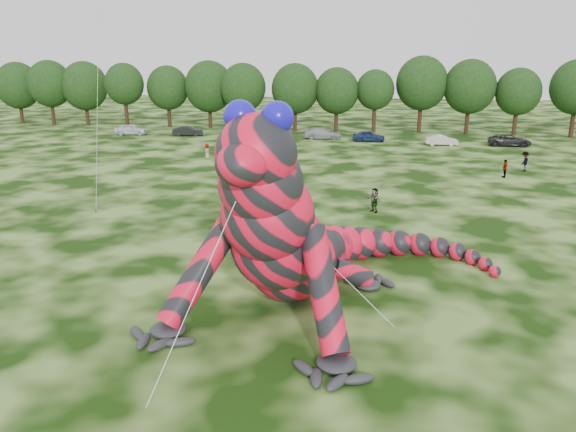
# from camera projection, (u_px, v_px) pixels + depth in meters

# --- Properties ---
(ground) EXTENTS (240.00, 240.00, 0.00)m
(ground) POSITION_uv_depth(u_px,v_px,m) (325.00, 306.00, 25.08)
(ground) COLOR #16330A
(ground) RESTS_ON ground
(inflatable_gecko) EXTENTS (19.09, 21.37, 9.29)m
(inflatable_gecko) POSITION_uv_depth(u_px,v_px,m) (300.00, 197.00, 25.25)
(inflatable_gecko) COLOR red
(inflatable_gecko) RESTS_ON ground
(tree_0) EXTENTS (6.91, 6.22, 9.51)m
(tree_0) POSITION_uv_depth(u_px,v_px,m) (19.00, 93.00, 88.39)
(tree_0) COLOR black
(tree_0) RESTS_ON ground
(tree_1) EXTENTS (6.74, 6.07, 9.81)m
(tree_1) POSITION_uv_depth(u_px,v_px,m) (51.00, 93.00, 86.26)
(tree_1) COLOR black
(tree_1) RESTS_ON ground
(tree_2) EXTENTS (7.04, 6.34, 9.64)m
(tree_2) POSITION_uv_depth(u_px,v_px,m) (85.00, 93.00, 86.12)
(tree_2) COLOR black
(tree_2) RESTS_ON ground
(tree_3) EXTENTS (5.81, 5.23, 9.44)m
(tree_3) POSITION_uv_depth(u_px,v_px,m) (125.00, 95.00, 83.39)
(tree_3) COLOR black
(tree_3) RESTS_ON ground
(tree_4) EXTENTS (6.22, 5.60, 9.06)m
(tree_4) POSITION_uv_depth(u_px,v_px,m) (168.00, 96.00, 84.05)
(tree_4) COLOR black
(tree_4) RESTS_ON ground
(tree_5) EXTENTS (7.16, 6.44, 9.80)m
(tree_5) POSITION_uv_depth(u_px,v_px,m) (209.00, 95.00, 82.66)
(tree_5) COLOR black
(tree_5) RESTS_ON ground
(tree_6) EXTENTS (6.52, 5.86, 9.49)m
(tree_6) POSITION_uv_depth(u_px,v_px,m) (243.00, 97.00, 80.17)
(tree_6) COLOR black
(tree_6) RESTS_ON ground
(tree_7) EXTENTS (6.68, 6.01, 9.48)m
(tree_7) POSITION_uv_depth(u_px,v_px,m) (295.00, 98.00, 79.12)
(tree_7) COLOR black
(tree_7) RESTS_ON ground
(tree_8) EXTENTS (6.14, 5.53, 8.94)m
(tree_8) POSITION_uv_depth(u_px,v_px,m) (337.00, 100.00, 78.44)
(tree_8) COLOR black
(tree_8) RESTS_ON ground
(tree_9) EXTENTS (5.27, 4.74, 8.68)m
(tree_9) POSITION_uv_depth(u_px,v_px,m) (375.00, 101.00, 77.99)
(tree_9) COLOR black
(tree_9) RESTS_ON ground
(tree_10) EXTENTS (7.09, 6.38, 10.50)m
(tree_10) POSITION_uv_depth(u_px,v_px,m) (421.00, 94.00, 77.91)
(tree_10) COLOR black
(tree_10) RESTS_ON ground
(tree_11) EXTENTS (7.01, 6.31, 10.07)m
(tree_11) POSITION_uv_depth(u_px,v_px,m) (469.00, 97.00, 76.60)
(tree_11) COLOR black
(tree_11) RESTS_ON ground
(tree_12) EXTENTS (5.99, 5.39, 8.97)m
(tree_12) POSITION_uv_depth(u_px,v_px,m) (517.00, 102.00, 75.35)
(tree_12) COLOR black
(tree_12) RESTS_ON ground
(tree_13) EXTENTS (6.83, 6.15, 10.13)m
(tree_13) POSITION_uv_depth(u_px,v_px,m) (576.00, 98.00, 73.49)
(tree_13) COLOR black
(tree_13) RESTS_ON ground
(car_0) EXTENTS (4.57, 2.43, 1.48)m
(car_0) POSITION_uv_depth(u_px,v_px,m) (131.00, 129.00, 76.73)
(car_0) COLOR silver
(car_0) RESTS_ON ground
(car_1) EXTENTS (4.23, 2.18, 1.33)m
(car_1) POSITION_uv_depth(u_px,v_px,m) (188.00, 131.00, 75.80)
(car_1) COLOR black
(car_1) RESTS_ON ground
(car_2) EXTENTS (4.95, 2.32, 1.37)m
(car_2) POSITION_uv_depth(u_px,v_px,m) (263.00, 137.00, 70.63)
(car_2) COLOR #8D0100
(car_2) RESTS_ON ground
(car_3) EXTENTS (4.95, 2.28, 1.40)m
(car_3) POSITION_uv_depth(u_px,v_px,m) (322.00, 134.00, 73.04)
(car_3) COLOR #9FA4A8
(car_3) RESTS_ON ground
(car_4) EXTENTS (4.09, 1.69, 1.39)m
(car_4) POSITION_uv_depth(u_px,v_px,m) (369.00, 136.00, 70.98)
(car_4) COLOR navy
(car_4) RESTS_ON ground
(car_5) EXTENTS (3.83, 1.38, 1.25)m
(car_5) POSITION_uv_depth(u_px,v_px,m) (442.00, 140.00, 68.10)
(car_5) COLOR beige
(car_5) RESTS_ON ground
(car_6) EXTENTS (5.09, 2.51, 1.39)m
(car_6) POSITION_uv_depth(u_px,v_px,m) (510.00, 140.00, 67.54)
(car_6) COLOR #242326
(car_6) RESTS_ON ground
(spectator_0) EXTENTS (0.71, 0.69, 1.64)m
(spectator_0) POSITION_uv_depth(u_px,v_px,m) (254.00, 182.00, 45.19)
(spectator_0) COLOR gray
(spectator_0) RESTS_ON ground
(spectator_4) EXTENTS (0.72, 0.89, 1.59)m
(spectator_4) POSITION_uv_depth(u_px,v_px,m) (207.00, 151.00, 59.39)
(spectator_4) COLOR gray
(spectator_4) RESTS_ON ground
(spectator_1) EXTENTS (0.85, 0.68, 1.69)m
(spectator_1) POSITION_uv_depth(u_px,v_px,m) (243.00, 174.00, 48.15)
(spectator_1) COLOR gray
(spectator_1) RESTS_ON ground
(spectator_3) EXTENTS (0.50, 1.00, 1.63)m
(spectator_3) POSITION_uv_depth(u_px,v_px,m) (505.00, 169.00, 50.51)
(spectator_3) COLOR gray
(spectator_3) RESTS_ON ground
(spectator_5) EXTENTS (1.40, 1.59, 1.74)m
(spectator_5) POSITION_uv_depth(u_px,v_px,m) (374.00, 200.00, 39.53)
(spectator_5) COLOR gray
(spectator_5) RESTS_ON ground
(spectator_2) EXTENTS (1.25, 1.40, 1.88)m
(spectator_2) POSITION_uv_depth(u_px,v_px,m) (525.00, 161.00, 53.13)
(spectator_2) COLOR gray
(spectator_2) RESTS_ON ground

